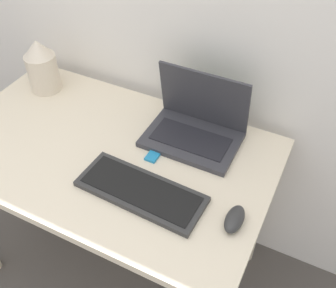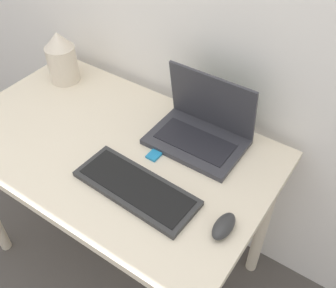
{
  "view_description": "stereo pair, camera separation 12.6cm",
  "coord_description": "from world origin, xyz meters",
  "px_view_note": "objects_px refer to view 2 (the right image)",
  "views": [
    {
      "loc": [
        0.64,
        -0.44,
        1.73
      ],
      "look_at": [
        0.23,
        0.38,
        0.86
      ],
      "focal_mm": 42.0,
      "sensor_mm": 36.0,
      "label": 1
    },
    {
      "loc": [
        0.75,
        -0.38,
        1.73
      ],
      "look_at": [
        0.23,
        0.38,
        0.86
      ],
      "focal_mm": 42.0,
      "sensor_mm": 36.0,
      "label": 2
    }
  ],
  "objects_px": {
    "keyboard": "(136,188)",
    "vase": "(61,57)",
    "mouse": "(224,226)",
    "laptop": "(202,127)",
    "mp3_player": "(155,154)"
  },
  "relations": [
    {
      "from": "mp3_player",
      "to": "laptop",
      "type": "bearing_deg",
      "value": 61.68
    },
    {
      "from": "keyboard",
      "to": "mouse",
      "type": "xyz_separation_m",
      "value": [
        0.3,
        0.02,
        0.01
      ]
    },
    {
      "from": "laptop",
      "to": "mouse",
      "type": "distance_m",
      "value": 0.4
    },
    {
      "from": "vase",
      "to": "keyboard",
      "type": "bearing_deg",
      "value": -26.83
    },
    {
      "from": "laptop",
      "to": "mp3_player",
      "type": "xyz_separation_m",
      "value": [
        -0.09,
        -0.16,
        -0.05
      ]
    },
    {
      "from": "mouse",
      "to": "mp3_player",
      "type": "distance_m",
      "value": 0.37
    },
    {
      "from": "laptop",
      "to": "keyboard",
      "type": "height_order",
      "value": "laptop"
    },
    {
      "from": "laptop",
      "to": "mouse",
      "type": "xyz_separation_m",
      "value": [
        0.26,
        -0.3,
        -0.03
      ]
    },
    {
      "from": "keyboard",
      "to": "vase",
      "type": "bearing_deg",
      "value": 153.17
    },
    {
      "from": "keyboard",
      "to": "mp3_player",
      "type": "bearing_deg",
      "value": 104.64
    },
    {
      "from": "laptop",
      "to": "mp3_player",
      "type": "relative_size",
      "value": 5.46
    },
    {
      "from": "mp3_player",
      "to": "vase",
      "type": "bearing_deg",
      "value": 164.96
    },
    {
      "from": "keyboard",
      "to": "mp3_player",
      "type": "relative_size",
      "value": 6.85
    },
    {
      "from": "laptop",
      "to": "keyboard",
      "type": "relative_size",
      "value": 0.8
    },
    {
      "from": "laptop",
      "to": "keyboard",
      "type": "bearing_deg",
      "value": -98.0
    }
  ]
}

